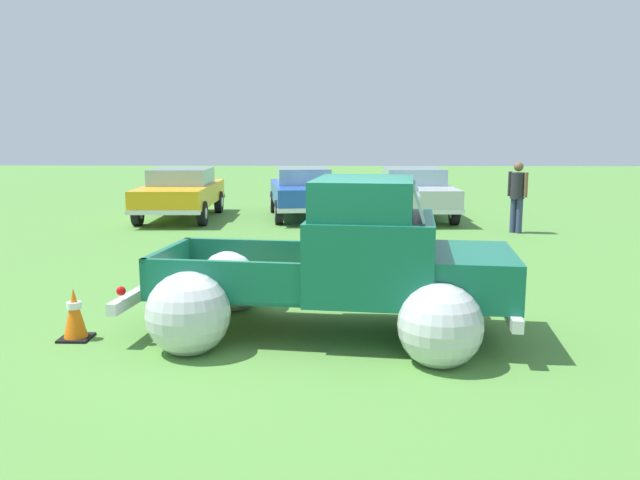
{
  "coord_description": "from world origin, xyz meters",
  "views": [
    {
      "loc": [
        0.21,
        -7.69,
        2.46
      ],
      "look_at": [
        0.0,
        0.67,
        1.05
      ],
      "focal_mm": 36.0,
      "sensor_mm": 36.0,
      "label": 1
    }
  ],
  "objects_px": {
    "show_car_1": "(303,191)",
    "lane_cone_0": "(75,314)",
    "show_car_2": "(414,191)",
    "spectator_0": "(517,193)",
    "vintage_pickup_truck": "(350,274)",
    "show_car_0": "(181,191)"
  },
  "relations": [
    {
      "from": "show_car_1",
      "to": "lane_cone_0",
      "type": "xyz_separation_m",
      "value": [
        -2.16,
        -11.26,
        -0.47
      ]
    },
    {
      "from": "show_car_2",
      "to": "lane_cone_0",
      "type": "relative_size",
      "value": 7.45
    },
    {
      "from": "spectator_0",
      "to": "lane_cone_0",
      "type": "bearing_deg",
      "value": 4.47
    },
    {
      "from": "vintage_pickup_truck",
      "to": "spectator_0",
      "type": "height_order",
      "value": "vintage_pickup_truck"
    },
    {
      "from": "show_car_0",
      "to": "show_car_1",
      "type": "xyz_separation_m",
      "value": [
        3.49,
        0.35,
        -0.01
      ]
    },
    {
      "from": "vintage_pickup_truck",
      "to": "lane_cone_0",
      "type": "bearing_deg",
      "value": -167.75
    },
    {
      "from": "vintage_pickup_truck",
      "to": "lane_cone_0",
      "type": "xyz_separation_m",
      "value": [
        -3.3,
        -0.31,
        -0.45
      ]
    },
    {
      "from": "show_car_0",
      "to": "spectator_0",
      "type": "height_order",
      "value": "spectator_0"
    },
    {
      "from": "vintage_pickup_truck",
      "to": "show_car_0",
      "type": "xyz_separation_m",
      "value": [
        -4.63,
        10.61,
        0.03
      ]
    },
    {
      "from": "lane_cone_0",
      "to": "show_car_0",
      "type": "bearing_deg",
      "value": 96.97
    },
    {
      "from": "show_car_2",
      "to": "spectator_0",
      "type": "distance_m",
      "value": 3.59
    },
    {
      "from": "show_car_2",
      "to": "spectator_0",
      "type": "height_order",
      "value": "spectator_0"
    },
    {
      "from": "vintage_pickup_truck",
      "to": "show_car_0",
      "type": "bearing_deg",
      "value": 120.55
    },
    {
      "from": "show_car_0",
      "to": "vintage_pickup_truck",
      "type": "bearing_deg",
      "value": 21.96
    },
    {
      "from": "show_car_0",
      "to": "lane_cone_0",
      "type": "bearing_deg",
      "value": 5.33
    },
    {
      "from": "vintage_pickup_truck",
      "to": "show_car_0",
      "type": "height_order",
      "value": "vintage_pickup_truck"
    },
    {
      "from": "show_car_1",
      "to": "show_car_2",
      "type": "height_order",
      "value": "same"
    },
    {
      "from": "show_car_2",
      "to": "lane_cone_0",
      "type": "bearing_deg",
      "value": -27.24
    },
    {
      "from": "vintage_pickup_truck",
      "to": "show_car_2",
      "type": "distance_m",
      "value": 11.18
    },
    {
      "from": "show_car_2",
      "to": "lane_cone_0",
      "type": "height_order",
      "value": "show_car_2"
    },
    {
      "from": "show_car_1",
      "to": "spectator_0",
      "type": "distance_m",
      "value": 6.09
    },
    {
      "from": "spectator_0",
      "to": "show_car_2",
      "type": "bearing_deg",
      "value": -95.84
    }
  ]
}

